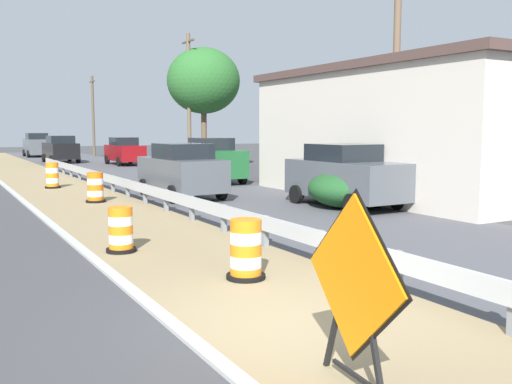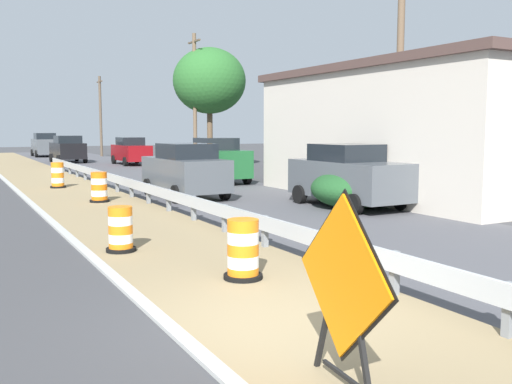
{
  "view_description": "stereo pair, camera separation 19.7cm",
  "coord_description": "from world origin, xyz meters",
  "px_view_note": "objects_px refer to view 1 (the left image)",
  "views": [
    {
      "loc": [
        -3.89,
        -6.27,
        2.59
      ],
      "look_at": [
        2.34,
        4.79,
        1.17
      ],
      "focal_mm": 39.79,
      "sensor_mm": 36.0,
      "label": 1
    },
    {
      "loc": [
        -3.72,
        -6.36,
        2.59
      ],
      "look_at": [
        2.34,
        4.79,
        1.17
      ],
      "focal_mm": 39.79,
      "sensor_mm": 36.0,
      "label": 2
    }
  ],
  "objects_px": {
    "traffic_barrel_close": "(121,232)",
    "utility_pole_far": "(93,115)",
    "warning_sign_diamond": "(353,283)",
    "car_trailing_far_lane": "(181,170)",
    "traffic_barrel_nearest": "(246,252)",
    "traffic_barrel_far": "(52,177)",
    "utility_pole_mid": "(189,100)",
    "car_distant_a": "(125,151)",
    "traffic_barrel_mid": "(95,189)",
    "car_trailing_near_lane": "(212,160)",
    "car_mid_far_lane": "(345,175)",
    "utility_pole_near": "(396,80)",
    "car_lead_near_lane": "(60,149)",
    "car_lead_far_lane": "(37,145)"
  },
  "relations": [
    {
      "from": "car_lead_far_lane",
      "to": "car_trailing_far_lane",
      "type": "relative_size",
      "value": 0.98
    },
    {
      "from": "traffic_barrel_close",
      "to": "traffic_barrel_far",
      "type": "bearing_deg",
      "value": 85.76
    },
    {
      "from": "warning_sign_diamond",
      "to": "car_trailing_far_lane",
      "type": "distance_m",
      "value": 16.22
    },
    {
      "from": "traffic_barrel_far",
      "to": "car_trailing_near_lane",
      "type": "height_order",
      "value": "car_trailing_near_lane"
    },
    {
      "from": "traffic_barrel_close",
      "to": "car_mid_far_lane",
      "type": "xyz_separation_m",
      "value": [
        8.53,
        3.26,
        0.61
      ]
    },
    {
      "from": "traffic_barrel_mid",
      "to": "car_lead_near_lane",
      "type": "xyz_separation_m",
      "value": [
        3.43,
        24.92,
        0.55
      ]
    },
    {
      "from": "car_trailing_near_lane",
      "to": "traffic_barrel_mid",
      "type": "bearing_deg",
      "value": -54.58
    },
    {
      "from": "car_trailing_near_lane",
      "to": "utility_pole_far",
      "type": "height_order",
      "value": "utility_pole_far"
    },
    {
      "from": "car_lead_near_lane",
      "to": "utility_pole_near",
      "type": "relative_size",
      "value": 0.53
    },
    {
      "from": "traffic_barrel_mid",
      "to": "utility_pole_far",
      "type": "bearing_deg",
      "value": 76.53
    },
    {
      "from": "car_mid_far_lane",
      "to": "utility_pole_mid",
      "type": "bearing_deg",
      "value": 172.42
    },
    {
      "from": "car_lead_near_lane",
      "to": "car_lead_far_lane",
      "type": "distance_m",
      "value": 10.69
    },
    {
      "from": "car_trailing_near_lane",
      "to": "warning_sign_diamond",
      "type": "bearing_deg",
      "value": -20.42
    },
    {
      "from": "warning_sign_diamond",
      "to": "utility_pole_mid",
      "type": "relative_size",
      "value": 0.24
    },
    {
      "from": "car_trailing_near_lane",
      "to": "car_trailing_far_lane",
      "type": "distance_m",
      "value": 5.93
    },
    {
      "from": "traffic_barrel_mid",
      "to": "car_trailing_near_lane",
      "type": "distance_m",
      "value": 8.15
    },
    {
      "from": "utility_pole_far",
      "to": "traffic_barrel_mid",
      "type": "bearing_deg",
      "value": -103.47
    },
    {
      "from": "traffic_barrel_far",
      "to": "utility_pole_mid",
      "type": "bearing_deg",
      "value": 38.64
    },
    {
      "from": "car_lead_near_lane",
      "to": "traffic_barrel_nearest",
      "type": "bearing_deg",
      "value": 172.76
    },
    {
      "from": "car_trailing_near_lane",
      "to": "car_distant_a",
      "type": "bearing_deg",
      "value": -179.98
    },
    {
      "from": "utility_pole_near",
      "to": "utility_pole_mid",
      "type": "bearing_deg",
      "value": 88.7
    },
    {
      "from": "car_lead_far_lane",
      "to": "utility_pole_near",
      "type": "relative_size",
      "value": 0.54
    },
    {
      "from": "utility_pole_mid",
      "to": "traffic_barrel_close",
      "type": "bearing_deg",
      "value": -116.14
    },
    {
      "from": "traffic_barrel_mid",
      "to": "utility_pole_far",
      "type": "xyz_separation_m",
      "value": [
        8.04,
        33.55,
        3.38
      ]
    },
    {
      "from": "warning_sign_diamond",
      "to": "utility_pole_near",
      "type": "distance_m",
      "value": 14.73
    },
    {
      "from": "car_trailing_near_lane",
      "to": "utility_pole_mid",
      "type": "distance_m",
      "value": 9.84
    },
    {
      "from": "traffic_barrel_nearest",
      "to": "utility_pole_mid",
      "type": "height_order",
      "value": "utility_pole_mid"
    },
    {
      "from": "traffic_barrel_nearest",
      "to": "traffic_barrel_far",
      "type": "xyz_separation_m",
      "value": [
        -0.22,
        17.37,
        0.04
      ]
    },
    {
      "from": "traffic_barrel_nearest",
      "to": "traffic_barrel_mid",
      "type": "bearing_deg",
      "value": 88.78
    },
    {
      "from": "car_lead_near_lane",
      "to": "car_lead_far_lane",
      "type": "xyz_separation_m",
      "value": [
        -0.13,
        10.69,
        0.06
      ]
    },
    {
      "from": "traffic_barrel_close",
      "to": "utility_pole_far",
      "type": "relative_size",
      "value": 0.13
    },
    {
      "from": "car_distant_a",
      "to": "utility_pole_far",
      "type": "relative_size",
      "value": 0.61
    },
    {
      "from": "warning_sign_diamond",
      "to": "car_lead_near_lane",
      "type": "relative_size",
      "value": 0.47
    },
    {
      "from": "warning_sign_diamond",
      "to": "utility_pole_far",
      "type": "distance_m",
      "value": 50.28
    },
    {
      "from": "car_lead_far_lane",
      "to": "utility_pole_mid",
      "type": "xyz_separation_m",
      "value": [
        5.96,
        -22.1,
        3.32
      ]
    },
    {
      "from": "utility_pole_mid",
      "to": "utility_pole_near",
      "type": "bearing_deg",
      "value": -91.3
    },
    {
      "from": "utility_pole_near",
      "to": "car_trailing_far_lane",
      "type": "bearing_deg",
      "value": 136.59
    },
    {
      "from": "car_trailing_far_lane",
      "to": "utility_pole_mid",
      "type": "height_order",
      "value": "utility_pole_mid"
    },
    {
      "from": "traffic_barrel_close",
      "to": "utility_pole_near",
      "type": "relative_size",
      "value": 0.12
    },
    {
      "from": "car_lead_near_lane",
      "to": "utility_pole_near",
      "type": "bearing_deg",
      "value": -171.45
    },
    {
      "from": "car_lead_near_lane",
      "to": "car_distant_a",
      "type": "height_order",
      "value": "car_lead_near_lane"
    },
    {
      "from": "traffic_barrel_mid",
      "to": "car_mid_far_lane",
      "type": "height_order",
      "value": "car_mid_far_lane"
    },
    {
      "from": "traffic_barrel_mid",
      "to": "car_lead_near_lane",
      "type": "relative_size",
      "value": 0.25
    },
    {
      "from": "warning_sign_diamond",
      "to": "car_distant_a",
      "type": "xyz_separation_m",
      "value": [
        8.21,
        35.8,
        -0.08
      ]
    },
    {
      "from": "car_distant_a",
      "to": "utility_pole_mid",
      "type": "distance_m",
      "value": 7.72
    },
    {
      "from": "traffic_barrel_mid",
      "to": "traffic_barrel_far",
      "type": "xyz_separation_m",
      "value": [
        -0.47,
        5.74,
        0.03
      ]
    },
    {
      "from": "traffic_barrel_mid",
      "to": "traffic_barrel_far",
      "type": "distance_m",
      "value": 5.75
    },
    {
      "from": "utility_pole_near",
      "to": "utility_pole_far",
      "type": "relative_size",
      "value": 1.09
    },
    {
      "from": "traffic_barrel_nearest",
      "to": "car_trailing_far_lane",
      "type": "distance_m",
      "value": 11.97
    },
    {
      "from": "warning_sign_diamond",
      "to": "traffic_barrel_close",
      "type": "height_order",
      "value": "warning_sign_diamond"
    }
  ]
}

